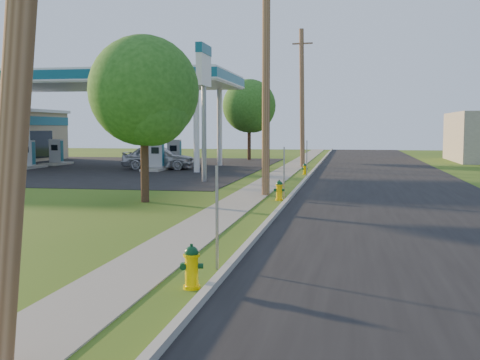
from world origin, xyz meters
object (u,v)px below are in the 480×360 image
Objects in this scene: price_pylon at (204,73)px; fuel_pump_se at (174,156)px; fuel_pump_sw at (56,155)px; tree_lot at (250,108)px; car_silver at (159,157)px; tree_verge at (146,95)px; hydrant_far at (305,169)px; utility_pole_mid at (266,71)px; hydrant_near at (192,267)px; utility_pole_far at (302,98)px; fuel_pump_nw at (28,158)px; fuel_pump_ne at (156,159)px; hydrant_mid at (279,190)px.

fuel_pump_se is at bearing 113.50° from price_pylon.
tree_lot reaches higher than fuel_pump_sw.
car_silver is at bearing -107.83° from tree_lot.
tree_lot is (-1.08, 29.49, 0.50)m from tree_verge.
hydrant_far is (4.64, 5.76, -5.11)m from price_pylon.
tree_verge is at bearing -164.08° from car_silver.
utility_pole_mid is 15.00m from hydrant_near.
hydrant_near reaches higher than hydrant_far.
price_pylon is (-3.90, -12.50, 0.63)m from utility_pole_far.
fuel_pump_sw is 19.50m from hydrant_far.
utility_pole_mid reaches higher than utility_pole_far.
tree_verge is at bearing 112.71° from hydrant_near.
fuel_pump_sw reaches higher than hydrant_near.
fuel_pump_se is 0.53× the size of tree_verge.
fuel_pump_sw and fuel_pump_se have the same top height.
price_pylon reaches higher than car_silver.
fuel_pump_sw is 0.47× the size of tree_lot.
fuel_pump_nw is at bearing -90.00° from fuel_pump_sw.
fuel_pump_nw is at bearing 180.00° from fuel_pump_ne.
price_pylon is at bearing -107.33° from utility_pole_far.
fuel_pump_nw is 9.00m from fuel_pump_ne.
fuel_pump_ne is 0.96m from car_silver.
tree_lot reaches higher than hydrant_mid.
tree_lot is at bearing 36.35° from fuel_pump_sw.
hydrant_mid is at bearing -62.59° from fuel_pump_se.
fuel_pump_ne is at bearing 123.69° from price_pylon.
fuel_pump_se is 4.16× the size of hydrant_near.
utility_pole_far is 1.39× the size of tree_lot.
car_silver is (-9.80, 28.20, 0.43)m from hydrant_near.
fuel_pump_ne is 17.48m from hydrant_mid.
hydrant_mid is at bearing 17.05° from tree_verge.
utility_pole_mid is 3.06× the size of fuel_pump_nw.
price_pylon is at bearing 103.21° from hydrant_near.
fuel_pump_se is 0.47× the size of price_pylon.
fuel_pump_ne is 17.07m from tree_verge.
tree_lot is 13.64m from car_silver.
fuel_pump_ne is at bearing -150.67° from utility_pole_far.
fuel_pump_ne and fuel_pump_sw have the same top height.
hydrant_far is at bearing -17.12° from fuel_pump_sw.
tree_lot is (12.86, 13.46, 3.69)m from fuel_pump_nw.
fuel_pump_nw is at bearing 95.24° from car_silver.
utility_pole_mid is 12.74× the size of hydrant_near.
fuel_pump_se is at bearing -173.59° from utility_pole_far.
hydrant_near is (4.64, -19.76, -5.06)m from price_pylon.
car_silver is at bearing 6.06° from fuel_pump_nw.
tree_lot is (12.86, 9.46, 3.69)m from fuel_pump_sw.
utility_pole_mid reaches higher than hydrant_far.
fuel_pump_sw is at bearing 180.00° from fuel_pump_se.
price_pylon reaches higher than hydrant_near.
tree_verge is (-3.96, -21.03, -0.90)m from utility_pole_far.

